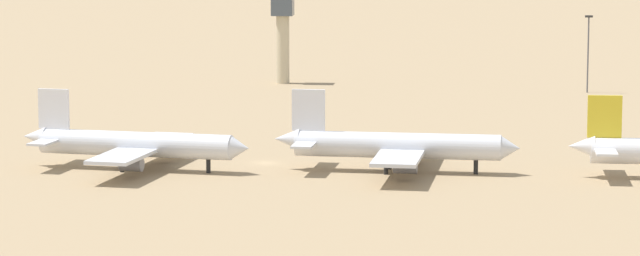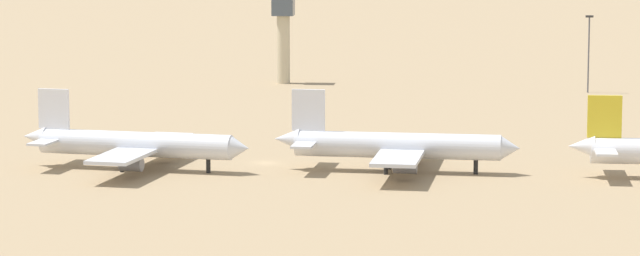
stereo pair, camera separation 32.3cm
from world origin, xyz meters
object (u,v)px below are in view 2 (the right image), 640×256
parked_jet_white_3 (395,146)px  parked_jet_white_2 (134,144)px  light_pole_east (589,49)px  control_tower (283,31)px

parked_jet_white_3 → parked_jet_white_2: bearing=-173.9°
parked_jet_white_3 → light_pole_east: bearing=74.6°
parked_jet_white_3 → light_pole_east: size_ratio=2.25×
parked_jet_white_2 → parked_jet_white_3: size_ratio=0.98×
parked_jet_white_2 → light_pole_east: light_pole_east is taller
parked_jet_white_2 → light_pole_east: size_ratio=2.20×
control_tower → light_pole_east: control_tower is taller
parked_jet_white_2 → control_tower: 129.02m
parked_jet_white_2 → control_tower: size_ratio=1.86×
control_tower → light_pole_east: bearing=-9.9°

